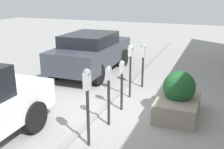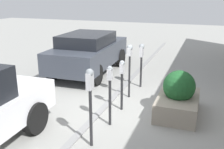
% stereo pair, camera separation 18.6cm
% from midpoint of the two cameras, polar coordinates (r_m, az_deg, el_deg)
% --- Properties ---
extents(ground_plane, '(40.00, 40.00, 0.00)m').
position_cam_midpoint_polar(ground_plane, '(6.80, -1.63, -7.13)').
color(ground_plane, '#999993').
extents(curb_strip, '(19.00, 0.16, 0.04)m').
position_cam_midpoint_polar(curb_strip, '(6.82, -2.26, -6.88)').
color(curb_strip, gray).
rests_on(curb_strip, ground_plane).
extents(parking_meter_nearest, '(0.17, 0.15, 1.54)m').
position_cam_midpoint_polar(parking_meter_nearest, '(4.76, -5.91, -3.68)').
color(parking_meter_nearest, '#232326').
rests_on(parking_meter_nearest, ground_plane).
extents(parking_meter_second, '(0.14, 0.12, 1.36)m').
position_cam_midpoint_polar(parking_meter_second, '(5.60, -1.41, -2.51)').
color(parking_meter_second, '#232326').
rests_on(parking_meter_second, ground_plane).
extents(parking_meter_middle, '(0.15, 0.13, 1.28)m').
position_cam_midpoint_polar(parking_meter_middle, '(6.36, 1.35, -0.40)').
color(parking_meter_middle, '#232326').
rests_on(parking_meter_middle, ground_plane).
extents(parking_meter_fourth, '(0.19, 0.16, 1.51)m').
position_cam_midpoint_polar(parking_meter_fourth, '(7.10, 3.13, 3.67)').
color(parking_meter_fourth, '#232326').
rests_on(parking_meter_fourth, ground_plane).
extents(parking_meter_farthest, '(0.19, 0.16, 1.36)m').
position_cam_midpoint_polar(parking_meter_farthest, '(7.99, 5.79, 4.13)').
color(parking_meter_farthest, '#232326').
rests_on(parking_meter_farthest, ground_plane).
extents(planter_box, '(1.54, 0.95, 1.09)m').
position_cam_midpoint_polar(planter_box, '(6.46, 13.42, -4.93)').
color(planter_box, gray).
rests_on(planter_box, ground_plane).
extents(parked_car_middle, '(3.98, 1.84, 1.46)m').
position_cam_midpoint_polar(parked_car_middle, '(9.56, -5.62, 4.97)').
color(parked_car_middle, '#383D47').
rests_on(parked_car_middle, ground_plane).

